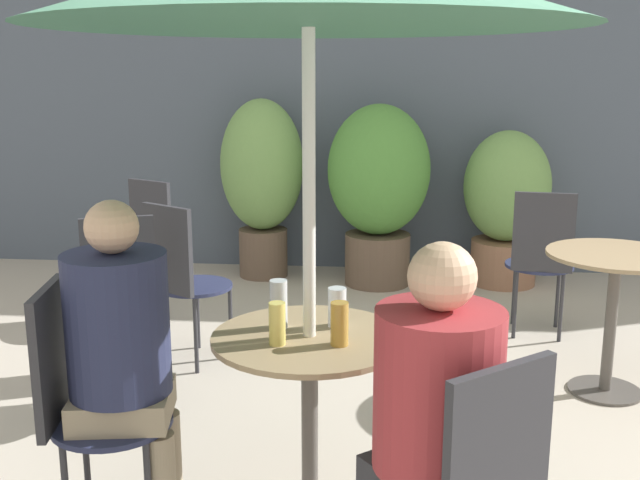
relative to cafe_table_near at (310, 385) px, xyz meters
name	(u,v)px	position (x,y,z in m)	size (l,w,h in m)	color
storefront_wall	(378,89)	(0.17, 3.79, 0.94)	(10.00, 0.06, 3.00)	#4C5666
cafe_table_near	(310,385)	(0.00, 0.00, 0.00)	(0.69, 0.69, 0.75)	#514C47
cafe_table_far	(614,288)	(1.42, 1.33, 0.00)	(0.69, 0.69, 0.75)	#514C47
bistro_chair_0	(81,393)	(-0.79, -0.12, -0.01)	(0.44, 0.42, 0.94)	#232847
bistro_chair_2	(141,240)	(-1.35, 2.24, -0.01)	(0.47, 0.48, 0.94)	#232847
bistro_chair_3	(181,271)	(-0.88, 1.49, -0.01)	(0.47, 0.48, 0.94)	#232847
bistro_chair_4	(121,296)	(-1.05, 0.99, -0.01)	(0.46, 0.47, 0.94)	#232847
bistro_chair_5	(541,252)	(1.21, 2.13, -0.01)	(0.42, 0.44, 0.94)	#232847
seated_person_0	(123,345)	(-0.63, -0.10, 0.17)	(0.38, 0.35, 1.24)	gray
seated_person_1	(433,414)	(0.40, -0.50, 0.15)	(0.45, 0.45, 1.21)	#2D2D33
beer_glass_0	(279,304)	(-0.12, 0.07, 0.27)	(0.06, 0.06, 0.18)	silver
beer_glass_1	(277,324)	(-0.10, -0.10, 0.26)	(0.06, 0.06, 0.15)	#DBC65B
beer_glass_2	(340,324)	(0.11, -0.08, 0.26)	(0.06, 0.06, 0.15)	#B28433
beer_glass_3	(337,307)	(0.09, 0.10, 0.26)	(0.07, 0.07, 0.14)	silver
potted_plant_0	(262,175)	(-0.74, 3.42, 0.27)	(0.66, 0.66, 1.44)	brown
potted_plant_1	(379,183)	(0.19, 3.27, 0.24)	(0.79, 0.79, 1.41)	brown
potted_plant_2	(506,201)	(1.18, 3.37, 0.10)	(0.66, 0.66, 1.21)	#93664C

